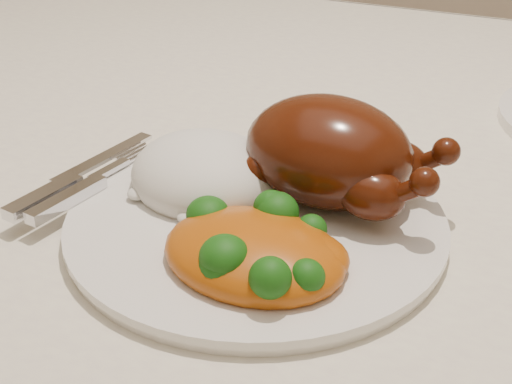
% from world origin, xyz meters
% --- Properties ---
extents(dining_table, '(1.60, 0.90, 0.76)m').
position_xyz_m(dining_table, '(0.00, 0.00, 0.67)').
color(dining_table, brown).
rests_on(dining_table, floor).
extents(tablecloth, '(1.73, 1.03, 0.18)m').
position_xyz_m(tablecloth, '(0.00, 0.00, 0.74)').
color(tablecloth, beige).
rests_on(tablecloth, dining_table).
extents(dinner_plate, '(0.31, 0.31, 0.01)m').
position_xyz_m(dinner_plate, '(-0.02, -0.14, 0.77)').
color(dinner_plate, white).
rests_on(dinner_plate, tablecloth).
extents(roast_chicken, '(0.16, 0.10, 0.08)m').
position_xyz_m(roast_chicken, '(0.02, -0.09, 0.82)').
color(roast_chicken, '#471707').
rests_on(roast_chicken, dinner_plate).
extents(rice_mound, '(0.14, 0.13, 0.06)m').
position_xyz_m(rice_mound, '(-0.07, -0.12, 0.79)').
color(rice_mound, white).
rests_on(rice_mound, dinner_plate).
extents(mac_and_cheese, '(0.13, 0.10, 0.05)m').
position_xyz_m(mac_and_cheese, '(0.00, -0.19, 0.79)').
color(mac_and_cheese, '#BB580B').
rests_on(mac_and_cheese, dinner_plate).
extents(cutlery, '(0.04, 0.16, 0.01)m').
position_xyz_m(cutlery, '(-0.16, -0.16, 0.79)').
color(cutlery, silver).
rests_on(cutlery, dinner_plate).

